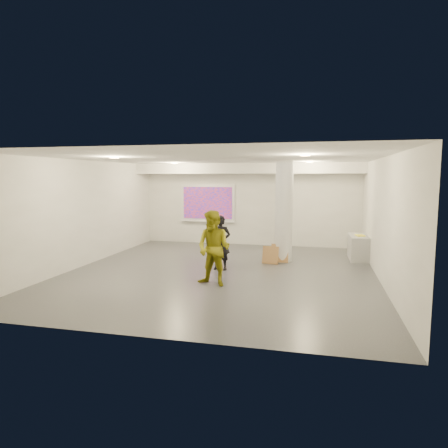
% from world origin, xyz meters
% --- Properties ---
extents(floor, '(8.00, 9.00, 0.01)m').
position_xyz_m(floor, '(0.00, 0.00, 0.00)').
color(floor, '#383B40').
rests_on(floor, ground).
extents(ceiling, '(8.00, 9.00, 0.01)m').
position_xyz_m(ceiling, '(0.00, 0.00, 3.00)').
color(ceiling, white).
rests_on(ceiling, floor).
extents(wall_back, '(8.00, 0.01, 3.00)m').
position_xyz_m(wall_back, '(0.00, 4.50, 1.50)').
color(wall_back, silver).
rests_on(wall_back, floor).
extents(wall_front, '(8.00, 0.01, 3.00)m').
position_xyz_m(wall_front, '(0.00, -4.50, 1.50)').
color(wall_front, silver).
rests_on(wall_front, floor).
extents(wall_left, '(0.01, 9.00, 3.00)m').
position_xyz_m(wall_left, '(-4.00, 0.00, 1.50)').
color(wall_left, silver).
rests_on(wall_left, floor).
extents(wall_right, '(0.01, 9.00, 3.00)m').
position_xyz_m(wall_right, '(4.00, 0.00, 1.50)').
color(wall_right, silver).
rests_on(wall_right, floor).
extents(soffit_band, '(8.00, 1.10, 0.36)m').
position_xyz_m(soffit_band, '(0.00, 3.95, 2.82)').
color(soffit_band, silver).
rests_on(soffit_band, ceiling).
extents(downlight_nw, '(0.22, 0.22, 0.02)m').
position_xyz_m(downlight_nw, '(-2.20, 2.50, 2.98)').
color(downlight_nw, '#FFCA88').
rests_on(downlight_nw, ceiling).
extents(downlight_ne, '(0.22, 0.22, 0.02)m').
position_xyz_m(downlight_ne, '(2.20, 2.50, 2.98)').
color(downlight_ne, '#FFCA88').
rests_on(downlight_ne, ceiling).
extents(downlight_sw, '(0.22, 0.22, 0.02)m').
position_xyz_m(downlight_sw, '(-2.20, -1.50, 2.98)').
color(downlight_sw, '#FFCA88').
rests_on(downlight_sw, ceiling).
extents(downlight_se, '(0.22, 0.22, 0.02)m').
position_xyz_m(downlight_se, '(2.20, -1.50, 2.98)').
color(downlight_se, '#FFCA88').
rests_on(downlight_se, ceiling).
extents(column, '(0.52, 0.52, 3.00)m').
position_xyz_m(column, '(1.50, 1.80, 1.50)').
color(column, silver).
rests_on(column, floor).
extents(projection_screen, '(2.10, 0.13, 1.42)m').
position_xyz_m(projection_screen, '(-1.60, 4.45, 1.53)').
color(projection_screen, silver).
rests_on(projection_screen, wall_back).
extents(credenza, '(0.56, 1.29, 0.74)m').
position_xyz_m(credenza, '(3.72, 2.62, 0.37)').
color(credenza, '#95979A').
rests_on(credenza, floor).
extents(papers_stack, '(0.35, 0.41, 0.02)m').
position_xyz_m(papers_stack, '(3.75, 2.70, 0.75)').
color(papers_stack, silver).
rests_on(papers_stack, credenza).
extents(postit_pad, '(0.31, 0.37, 0.03)m').
position_xyz_m(postit_pad, '(3.75, 2.52, 0.76)').
color(postit_pad, '#FFF830').
rests_on(postit_pad, credenza).
extents(cardboard_back, '(0.51, 0.18, 0.55)m').
position_xyz_m(cardboard_back, '(1.41, 1.61, 0.27)').
color(cardboard_back, '#9F7140').
rests_on(cardboard_back, floor).
extents(cardboard_front, '(0.49, 0.23, 0.52)m').
position_xyz_m(cardboard_front, '(1.17, 1.34, 0.26)').
color(cardboard_front, '#9F7140').
rests_on(cardboard_front, floor).
extents(woman, '(0.56, 0.37, 1.49)m').
position_xyz_m(woman, '(-0.07, 0.30, 0.75)').
color(woman, black).
rests_on(woman, floor).
extents(man, '(1.00, 0.86, 1.76)m').
position_xyz_m(man, '(0.16, -1.28, 0.88)').
color(man, olive).
rests_on(man, floor).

